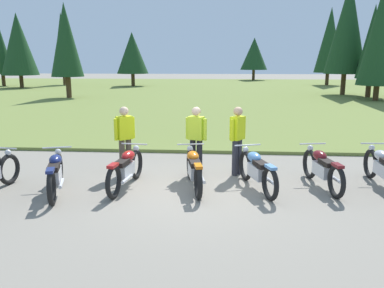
{
  "coord_description": "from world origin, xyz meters",
  "views": [
    {
      "loc": [
        0.63,
        -8.1,
        2.77
      ],
      "look_at": [
        0.0,
        0.6,
        0.9
      ],
      "focal_mm": 36.96,
      "sensor_mm": 36.0,
      "label": 1
    }
  ],
  "objects_px": {
    "motorcycle_maroon": "(322,168)",
    "motorcycle_sky_blue": "(257,170)",
    "rider_checking_bike": "(237,137)",
    "rider_near_row_end": "(125,136)",
    "motorcycle_silver": "(384,168)",
    "motorcycle_navy": "(55,173)",
    "motorcycle_red": "(126,168)",
    "rider_in_hivis_vest": "(196,137)",
    "motorcycle_orange": "(194,169)"
  },
  "relations": [
    {
      "from": "motorcycle_maroon",
      "to": "motorcycle_sky_blue",
      "type": "bearing_deg",
      "value": -170.5
    },
    {
      "from": "rider_checking_bike",
      "to": "rider_near_row_end",
      "type": "xyz_separation_m",
      "value": [
        -2.72,
        -0.16,
        0.0
      ]
    },
    {
      "from": "rider_checking_bike",
      "to": "motorcycle_silver",
      "type": "bearing_deg",
      "value": -12.89
    },
    {
      "from": "motorcycle_sky_blue",
      "to": "rider_near_row_end",
      "type": "relative_size",
      "value": 1.22
    },
    {
      "from": "motorcycle_navy",
      "to": "motorcycle_sky_blue",
      "type": "xyz_separation_m",
      "value": [
        4.24,
        0.56,
        0.0
      ]
    },
    {
      "from": "motorcycle_red",
      "to": "rider_checking_bike",
      "type": "bearing_deg",
      "value": 25.74
    },
    {
      "from": "motorcycle_sky_blue",
      "to": "rider_in_hivis_vest",
      "type": "distance_m",
      "value": 1.79
    },
    {
      "from": "rider_checking_bike",
      "to": "motorcycle_red",
      "type": "bearing_deg",
      "value": -154.26
    },
    {
      "from": "motorcycle_silver",
      "to": "motorcycle_orange",
      "type": "bearing_deg",
      "value": -174.81
    },
    {
      "from": "motorcycle_maroon",
      "to": "rider_near_row_end",
      "type": "xyz_separation_m",
      "value": [
        -4.55,
        0.69,
        0.51
      ]
    },
    {
      "from": "rider_near_row_end",
      "to": "rider_in_hivis_vest",
      "type": "distance_m",
      "value": 1.73
    },
    {
      "from": "motorcycle_sky_blue",
      "to": "motorcycle_maroon",
      "type": "height_order",
      "value": "same"
    },
    {
      "from": "motorcycle_red",
      "to": "motorcycle_orange",
      "type": "bearing_deg",
      "value": 3.09
    },
    {
      "from": "motorcycle_sky_blue",
      "to": "motorcycle_silver",
      "type": "relative_size",
      "value": 0.97
    },
    {
      "from": "motorcycle_sky_blue",
      "to": "rider_in_hivis_vest",
      "type": "bearing_deg",
      "value": 143.48
    },
    {
      "from": "motorcycle_navy",
      "to": "rider_checking_bike",
      "type": "height_order",
      "value": "rider_checking_bike"
    },
    {
      "from": "motorcycle_red",
      "to": "motorcycle_silver",
      "type": "relative_size",
      "value": 1.0
    },
    {
      "from": "rider_checking_bike",
      "to": "rider_in_hivis_vest",
      "type": "distance_m",
      "value": 0.99
    },
    {
      "from": "motorcycle_orange",
      "to": "motorcycle_maroon",
      "type": "bearing_deg",
      "value": 5.16
    },
    {
      "from": "motorcycle_orange",
      "to": "motorcycle_maroon",
      "type": "distance_m",
      "value": 2.82
    },
    {
      "from": "motorcycle_navy",
      "to": "motorcycle_orange",
      "type": "height_order",
      "value": "same"
    },
    {
      "from": "motorcycle_silver",
      "to": "rider_checking_bike",
      "type": "distance_m",
      "value": 3.31
    },
    {
      "from": "motorcycle_sky_blue",
      "to": "rider_in_hivis_vest",
      "type": "height_order",
      "value": "rider_in_hivis_vest"
    },
    {
      "from": "rider_near_row_end",
      "to": "motorcycle_navy",
      "type": "bearing_deg",
      "value": -127.29
    },
    {
      "from": "motorcycle_maroon",
      "to": "motorcycle_navy",
      "type": "bearing_deg",
      "value": -172.0
    },
    {
      "from": "motorcycle_navy",
      "to": "motorcycle_sky_blue",
      "type": "bearing_deg",
      "value": 7.48
    },
    {
      "from": "motorcycle_red",
      "to": "rider_near_row_end",
      "type": "distance_m",
      "value": 1.17
    },
    {
      "from": "motorcycle_orange",
      "to": "motorcycle_maroon",
      "type": "height_order",
      "value": "same"
    },
    {
      "from": "motorcycle_navy",
      "to": "motorcycle_sky_blue",
      "type": "relative_size",
      "value": 1.0
    },
    {
      "from": "rider_checking_bike",
      "to": "motorcycle_sky_blue",
      "type": "bearing_deg",
      "value": -70.57
    },
    {
      "from": "motorcycle_maroon",
      "to": "rider_in_hivis_vest",
      "type": "height_order",
      "value": "rider_in_hivis_vest"
    },
    {
      "from": "rider_checking_bike",
      "to": "rider_in_hivis_vest",
      "type": "bearing_deg",
      "value": -175.71
    },
    {
      "from": "motorcycle_maroon",
      "to": "rider_checking_bike",
      "type": "relative_size",
      "value": 1.25
    },
    {
      "from": "motorcycle_orange",
      "to": "rider_near_row_end",
      "type": "bearing_deg",
      "value": 151.48
    },
    {
      "from": "motorcycle_sky_blue",
      "to": "rider_near_row_end",
      "type": "bearing_deg",
      "value": 163.24
    },
    {
      "from": "motorcycle_sky_blue",
      "to": "motorcycle_silver",
      "type": "xyz_separation_m",
      "value": [
        2.8,
        0.37,
        0.0
      ]
    },
    {
      "from": "motorcycle_sky_blue",
      "to": "rider_near_row_end",
      "type": "height_order",
      "value": "rider_near_row_end"
    },
    {
      "from": "rider_near_row_end",
      "to": "motorcycle_red",
      "type": "bearing_deg",
      "value": -76.02
    },
    {
      "from": "motorcycle_orange",
      "to": "motorcycle_silver",
      "type": "bearing_deg",
      "value": 5.19
    },
    {
      "from": "rider_checking_bike",
      "to": "rider_in_hivis_vest",
      "type": "xyz_separation_m",
      "value": [
        -0.99,
        -0.07,
        0.0
      ]
    },
    {
      "from": "motorcycle_sky_blue",
      "to": "motorcycle_maroon",
      "type": "relative_size",
      "value": 0.98
    },
    {
      "from": "motorcycle_navy",
      "to": "motorcycle_maroon",
      "type": "distance_m",
      "value": 5.74
    },
    {
      "from": "motorcycle_silver",
      "to": "rider_checking_bike",
      "type": "relative_size",
      "value": 1.26
    },
    {
      "from": "rider_in_hivis_vest",
      "to": "motorcycle_red",
      "type": "bearing_deg",
      "value": -142.88
    },
    {
      "from": "rider_near_row_end",
      "to": "rider_in_hivis_vest",
      "type": "xyz_separation_m",
      "value": [
        1.73,
        0.09,
        0.0
      ]
    },
    {
      "from": "motorcycle_silver",
      "to": "motorcycle_sky_blue",
      "type": "bearing_deg",
      "value": -172.54
    },
    {
      "from": "motorcycle_red",
      "to": "rider_near_row_end",
      "type": "relative_size",
      "value": 1.26
    },
    {
      "from": "motorcycle_navy",
      "to": "rider_near_row_end",
      "type": "xyz_separation_m",
      "value": [
        1.14,
        1.49,
        0.51
      ]
    },
    {
      "from": "rider_in_hivis_vest",
      "to": "motorcycle_orange",
      "type": "bearing_deg",
      "value": -89.11
    },
    {
      "from": "motorcycle_orange",
      "to": "rider_in_hivis_vest",
      "type": "xyz_separation_m",
      "value": [
        -0.02,
        1.03,
        0.51
      ]
    }
  ]
}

